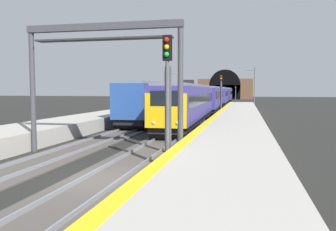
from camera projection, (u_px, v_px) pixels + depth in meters
ground_plane at (105, 181)px, 12.98m from camera, size 320.00×320.00×0.00m
platform_right at (222, 173)px, 12.00m from camera, size 112.00×4.34×1.03m
platform_right_edge_strip at (168, 156)px, 12.38m from camera, size 112.00×0.50×0.01m
track_main_line at (105, 180)px, 12.98m from camera, size 160.00×2.93×0.21m
track_adjacent_line at (5, 174)px, 13.90m from camera, size 160.00×2.85×0.21m
train_main_approaching at (216, 96)px, 61.56m from camera, size 81.78×3.16×3.84m
train_adjacent_platform at (189, 96)px, 58.32m from camera, size 63.18×3.22×5.01m
railway_signal_near at (167, 90)px, 14.59m from camera, size 0.39×0.38×5.64m
railway_signal_mid at (221, 92)px, 46.19m from camera, size 0.39×0.38×5.34m
railway_signal_far at (236, 92)px, 111.94m from camera, size 0.39×0.38×4.62m
overhead_signal_gantry at (102, 56)px, 17.83m from camera, size 0.70×8.42×6.76m
tunnel_portal at (225, 89)px, 122.88m from camera, size 3.06×19.21×10.76m
catenary_mast_near at (254, 86)px, 75.10m from camera, size 0.22×2.07×8.14m
catenary_mast_far at (165, 88)px, 71.00m from camera, size 0.22×2.48×7.19m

